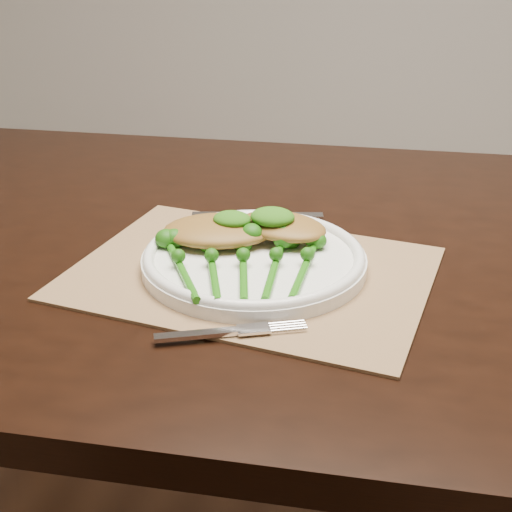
% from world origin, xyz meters
% --- Properties ---
extents(dining_table, '(1.66, 1.02, 0.75)m').
position_xyz_m(dining_table, '(-0.03, -0.10, 0.38)').
color(dining_table, black).
rests_on(dining_table, ground).
extents(placemat, '(0.46, 0.36, 0.00)m').
position_xyz_m(placemat, '(-0.12, -0.23, 0.75)').
color(placemat, olive).
rests_on(placemat, dining_table).
extents(dinner_plate, '(0.28, 0.28, 0.03)m').
position_xyz_m(dinner_plate, '(-0.12, -0.21, 0.77)').
color(dinner_plate, white).
rests_on(dinner_plate, placemat).
extents(knife, '(0.19, 0.06, 0.01)m').
position_xyz_m(knife, '(-0.18, -0.06, 0.76)').
color(knife, silver).
rests_on(knife, placemat).
extents(fork, '(0.15, 0.08, 0.00)m').
position_xyz_m(fork, '(-0.09, -0.37, 0.76)').
color(fork, silver).
rests_on(fork, placemat).
extents(chicken_fillet_left, '(0.17, 0.14, 0.03)m').
position_xyz_m(chicken_fillet_left, '(-0.18, -0.18, 0.78)').
color(chicken_fillet_left, olive).
rests_on(chicken_fillet_left, dinner_plate).
extents(chicken_fillet_right, '(0.14, 0.11, 0.02)m').
position_xyz_m(chicken_fillet_right, '(-0.10, -0.16, 0.79)').
color(chicken_fillet_right, olive).
rests_on(chicken_fillet_right, dinner_plate).
extents(pesto_dollop_left, '(0.05, 0.04, 0.02)m').
position_xyz_m(pesto_dollop_left, '(-0.16, -0.18, 0.80)').
color(pesto_dollop_left, '#1B4E0B').
rests_on(pesto_dollop_left, chicken_fillet_left).
extents(pesto_dollop_right, '(0.06, 0.05, 0.02)m').
position_xyz_m(pesto_dollop_right, '(-0.11, -0.16, 0.80)').
color(pesto_dollop_right, '#1B4E0B').
rests_on(pesto_dollop_right, chicken_fillet_right).
extents(broccolini_bundle, '(0.21, 0.22, 0.04)m').
position_xyz_m(broccolini_bundle, '(-0.12, -0.27, 0.78)').
color(broccolini_bundle, '#1C630D').
rests_on(broccolini_bundle, dinner_plate).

